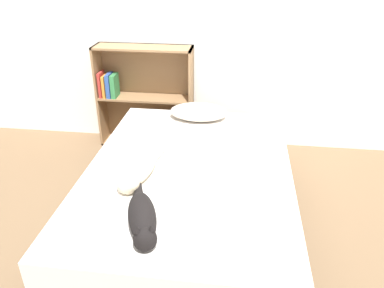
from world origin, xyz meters
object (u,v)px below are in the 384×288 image
object	(u,v)px
cat_dark	(142,219)
bookshelf	(143,95)
bed	(189,197)
pillow	(199,112)
cat_light	(138,173)

from	to	relation	value
cat_dark	bookshelf	size ratio (longest dim) A/B	0.57
bed	cat_dark	distance (m)	0.76
bed	bookshelf	xyz separation A→B (m)	(-0.65, 1.31, 0.27)
pillow	bed	bearing A→B (deg)	-87.95
bed	pillow	size ratio (longest dim) A/B	4.06
bed	cat_light	world-z (taller)	cat_light
bookshelf	bed	bearing A→B (deg)	-63.45
cat_light	bookshelf	distance (m)	1.56
bed	pillow	world-z (taller)	pillow
cat_light	bookshelf	size ratio (longest dim) A/B	0.60
cat_light	cat_dark	xyz separation A→B (m)	(0.15, -0.45, 0.01)
pillow	bookshelf	xyz separation A→B (m)	(-0.62, 0.48, -0.05)
bed	cat_light	xyz separation A→B (m)	(-0.30, -0.21, 0.32)
cat_light	cat_dark	bearing A→B (deg)	28.76
bed	cat_dark	bearing A→B (deg)	-103.42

